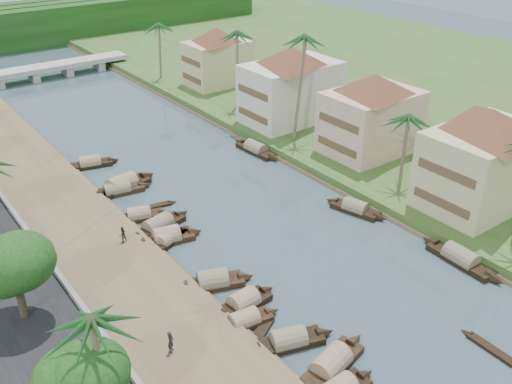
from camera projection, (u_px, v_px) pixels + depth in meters
ground at (326, 267)px, 51.06m from camera, size 220.00×220.00×0.00m
left_bank at (70, 225)px, 56.62m from camera, size 10.00×180.00×0.80m
right_bank at (329, 141)px, 74.93m from camera, size 16.00×180.00×1.20m
retaining_wall at (25, 231)px, 53.96m from camera, size 0.40×180.00×1.10m
far_right_fill at (493, 89)px, 94.40m from camera, size 60.00×220.00×1.15m
treeline at (3, 28)px, 120.00m from camera, size 120.00×14.00×8.00m
bridge at (50, 68)px, 101.24m from camera, size 28.00×4.00×2.40m
building_near at (484, 157)px, 56.62m from camera, size 14.85×14.85×10.20m
building_mid at (372, 113)px, 68.60m from camera, size 14.11×14.11×9.70m
building_far at (291, 84)px, 77.87m from camera, size 15.59×15.59×10.20m
building_distant at (217, 56)px, 92.80m from camera, size 12.62×12.62×9.20m
sampan_2 at (331, 365)px, 39.97m from camera, size 8.66×3.68×2.24m
sampan_3 at (288, 341)px, 42.12m from camera, size 7.71×3.79×2.07m
sampan_4 at (244, 321)px, 44.04m from camera, size 6.53×2.18×1.88m
sampan_5 at (244, 303)px, 45.97m from camera, size 6.85×2.27×2.16m
sampan_6 at (213, 282)px, 48.44m from camera, size 7.55×4.19×2.22m
sampan_7 at (168, 240)px, 54.26m from camera, size 6.57×3.65×1.80m
sampan_8 at (167, 238)px, 54.55m from camera, size 7.51×3.25×2.26m
sampan_9 at (158, 226)px, 56.45m from camera, size 8.48×3.54×2.12m
sampan_10 at (139, 216)px, 58.23m from camera, size 6.90×3.47×1.92m
sampan_11 at (122, 186)px, 64.07m from camera, size 9.35×3.71×2.57m
sampan_12 at (117, 191)px, 63.05m from camera, size 8.30×2.69×1.98m
sampan_13 at (90, 164)px, 69.26m from camera, size 7.38×3.28×2.01m
sampan_14 at (461, 259)px, 51.48m from camera, size 2.14×9.16×2.20m
sampan_15 at (355, 209)px, 59.53m from camera, size 3.43×7.42×1.99m
sampan_16 at (256, 150)px, 73.00m from camera, size 2.25×8.76×2.12m
canoe_0 at (491, 349)px, 41.83m from camera, size 0.81×5.29×0.70m
canoe_1 at (259, 335)px, 43.12m from camera, size 5.08×3.39×0.86m
canoe_2 at (153, 207)px, 60.47m from camera, size 5.44×1.69×0.78m
palm_1 at (408, 118)px, 59.16m from camera, size 3.20×3.20×9.42m
palm_2 at (299, 40)px, 68.01m from camera, size 3.20×3.20×14.66m
palm_3 at (236, 34)px, 79.91m from camera, size 3.20×3.20×12.52m
palm_4 at (94, 321)px, 29.80m from camera, size 3.20×3.20×10.35m
palm_7 at (157, 26)px, 93.88m from camera, size 3.20×3.20×10.49m
tree_1 at (82, 377)px, 31.63m from camera, size 4.52×4.52×6.56m
tree_2 at (12, 264)px, 40.86m from camera, size 5.18×5.18×6.95m
tree_6 at (305, 76)px, 82.73m from camera, size 4.14×4.14×6.56m
person_near at (171, 342)px, 40.28m from camera, size 0.75×0.73×1.73m
person_far at (122, 234)px, 52.96m from camera, size 0.77×0.61×1.53m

